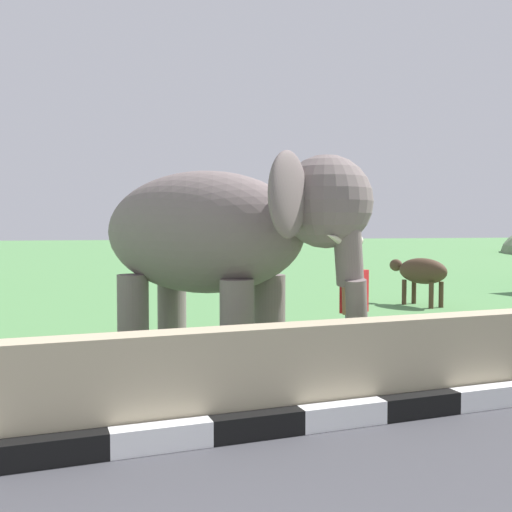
{
  "coord_description": "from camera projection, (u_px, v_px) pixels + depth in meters",
  "views": [
    {
      "loc": [
        0.05,
        -1.66,
        1.95
      ],
      "look_at": [
        2.72,
        5.63,
        1.6
      ],
      "focal_mm": 40.83,
      "sensor_mm": 36.0,
      "label": 1
    }
  ],
  "objects": [
    {
      "name": "barrier_parapet",
      "position": [
        256.0,
        377.0,
        5.73
      ],
      "size": [
        28.0,
        0.36,
        1.0
      ],
      "primitive_type": "cube",
      "color": "tan",
      "rests_on": "ground_plane"
    },
    {
      "name": "person_handler",
      "position": [
        354.0,
        305.0,
        7.95
      ],
      "size": [
        0.6,
        0.44,
        1.66
      ],
      "color": "navy",
      "rests_on": "ground_plane"
    },
    {
      "name": "cow_near",
      "position": [
        421.0,
        272.0,
        14.87
      ],
      "size": [
        0.89,
        1.93,
        1.23
      ],
      "color": "#473323",
      "rests_on": "ground_plane"
    },
    {
      "name": "elephant",
      "position": [
        223.0,
        235.0,
        7.94
      ],
      "size": [
        3.76,
        3.89,
        2.88
      ],
      "color": "slate",
      "rests_on": "ground_plane"
    }
  ]
}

